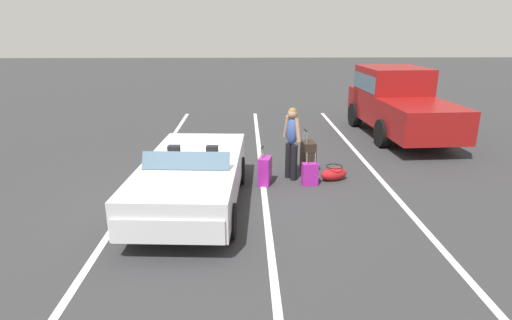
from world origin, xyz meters
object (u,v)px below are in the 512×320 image
object	(u,v)px
convertible_car	(190,181)
traveler_person	(292,139)
suitcase_small_carryon	(310,174)
suitcase_large_black	(308,157)
duffel_bag	(334,174)
parked_pickup_truck_near	(397,101)
suitcase_medium_bright	(265,171)

from	to	relation	value
convertible_car	traveler_person	xyz separation A→B (m)	(-1.70, 2.07, 0.34)
convertible_car	suitcase_small_carryon	bearing A→B (deg)	120.99
suitcase_large_black	duffel_bag	xyz separation A→B (m)	(0.63, 0.50, -0.21)
convertible_car	traveler_person	distance (m)	2.70
traveler_person	parked_pickup_truck_near	xyz separation A→B (m)	(-4.01, 3.76, 0.18)
parked_pickup_truck_near	suitcase_small_carryon	bearing A→B (deg)	139.57
traveler_person	suitcase_small_carryon	bearing A→B (deg)	100.38
parked_pickup_truck_near	duffel_bag	bearing A→B (deg)	143.03
suitcase_small_carryon	traveler_person	bearing A→B (deg)	37.22
duffel_bag	traveler_person	world-z (taller)	traveler_person
suitcase_medium_bright	parked_pickup_truck_near	world-z (taller)	parked_pickup_truck_near
duffel_bag	parked_pickup_truck_near	size ratio (longest dim) A/B	0.14
convertible_car	duffel_bag	size ratio (longest dim) A/B	6.02
suitcase_medium_bright	suitcase_small_carryon	size ratio (longest dim) A/B	1.10
convertible_car	suitcase_large_black	xyz separation A→B (m)	(-2.19, 2.53, -0.22)
convertible_car	parked_pickup_truck_near	size ratio (longest dim) A/B	0.83
suitcase_large_black	parked_pickup_truck_near	distance (m)	4.88
suitcase_large_black	duffel_bag	bearing A→B (deg)	-57.31
suitcase_large_black	suitcase_small_carryon	xyz separation A→B (m)	(0.91, -0.09, -0.12)
suitcase_medium_bright	parked_pickup_truck_near	xyz separation A→B (m)	(-4.35, 4.37, 0.79)
duffel_bag	suitcase_small_carryon	bearing A→B (deg)	-64.92
suitcase_large_black	traveler_person	bearing A→B (deg)	-138.70
suitcase_small_carryon	parked_pickup_truck_near	world-z (taller)	parked_pickup_truck_near
convertible_car	duffel_bag	world-z (taller)	convertible_car
traveler_person	suitcase_medium_bright	bearing A→B (deg)	-3.15
suitcase_small_carryon	parked_pickup_truck_near	size ratio (longest dim) A/B	0.15
convertible_car	traveler_person	world-z (taller)	traveler_person
suitcase_large_black	traveler_person	distance (m)	0.88
suitcase_medium_bright	duffel_bag	size ratio (longest dim) A/B	1.22
suitcase_medium_bright	parked_pickup_truck_near	distance (m)	6.22
traveler_person	duffel_bag	bearing A→B (deg)	140.32
suitcase_medium_bright	parked_pickup_truck_near	bearing A→B (deg)	59.23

